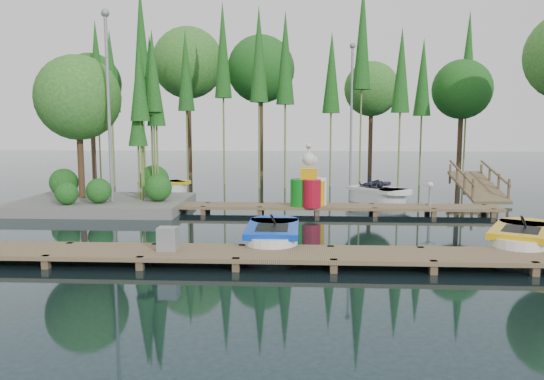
{
  "coord_description": "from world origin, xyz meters",
  "views": [
    {
      "loc": [
        1.4,
        -16.45,
        3.26
      ],
      "look_at": [
        0.5,
        0.5,
        1.1
      ],
      "focal_mm": 35.0,
      "sensor_mm": 36.0,
      "label": 1
    }
  ],
  "objects_px": {
    "island": "(96,125)",
    "boat_blue": "(273,238)",
    "boat_yellow_far": "(163,188)",
    "utility_cabinet": "(168,239)",
    "yellow_barrel": "(317,193)",
    "drum_cluster": "(309,188)"
  },
  "relations": [
    {
      "from": "island",
      "to": "boat_yellow_far",
      "type": "relative_size",
      "value": 2.46
    },
    {
      "from": "boat_blue",
      "to": "island",
      "type": "bearing_deg",
      "value": 138.37
    },
    {
      "from": "yellow_barrel",
      "to": "utility_cabinet",
      "type": "bearing_deg",
      "value": -117.71
    },
    {
      "from": "boat_yellow_far",
      "to": "utility_cabinet",
      "type": "height_order",
      "value": "boat_yellow_far"
    },
    {
      "from": "boat_blue",
      "to": "utility_cabinet",
      "type": "bearing_deg",
      "value": -146.96
    },
    {
      "from": "boat_blue",
      "to": "drum_cluster",
      "type": "height_order",
      "value": "drum_cluster"
    },
    {
      "from": "island",
      "to": "boat_yellow_far",
      "type": "distance_m",
      "value": 5.41
    },
    {
      "from": "boat_yellow_far",
      "to": "boat_blue",
      "type": "bearing_deg",
      "value": -78.65
    },
    {
      "from": "boat_yellow_far",
      "to": "yellow_barrel",
      "type": "distance_m",
      "value": 8.66
    },
    {
      "from": "boat_blue",
      "to": "boat_yellow_far",
      "type": "height_order",
      "value": "boat_yellow_far"
    },
    {
      "from": "island",
      "to": "utility_cabinet",
      "type": "xyz_separation_m",
      "value": [
        4.63,
        -7.79,
        -2.61
      ]
    },
    {
      "from": "island",
      "to": "drum_cluster",
      "type": "bearing_deg",
      "value": -6.74
    },
    {
      "from": "drum_cluster",
      "to": "yellow_barrel",
      "type": "bearing_deg",
      "value": 31.01
    },
    {
      "from": "island",
      "to": "boat_blue",
      "type": "height_order",
      "value": "island"
    },
    {
      "from": "island",
      "to": "boat_yellow_far",
      "type": "xyz_separation_m",
      "value": [
        1.36,
        4.35,
        -2.91
      ]
    },
    {
      "from": "utility_cabinet",
      "to": "yellow_barrel",
      "type": "distance_m",
      "value": 7.91
    },
    {
      "from": "utility_cabinet",
      "to": "yellow_barrel",
      "type": "xyz_separation_m",
      "value": [
        3.68,
        7.0,
        0.18
      ]
    },
    {
      "from": "boat_yellow_far",
      "to": "yellow_barrel",
      "type": "height_order",
      "value": "boat_yellow_far"
    },
    {
      "from": "yellow_barrel",
      "to": "drum_cluster",
      "type": "height_order",
      "value": "drum_cluster"
    },
    {
      "from": "boat_yellow_far",
      "to": "utility_cabinet",
      "type": "distance_m",
      "value": 12.58
    },
    {
      "from": "boat_blue",
      "to": "yellow_barrel",
      "type": "bearing_deg",
      "value": 76.74
    },
    {
      "from": "yellow_barrel",
      "to": "drum_cluster",
      "type": "distance_m",
      "value": 0.37
    }
  ]
}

